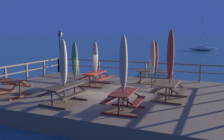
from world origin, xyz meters
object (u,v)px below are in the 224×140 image
at_px(patio_umbrella_tall_back_left, 170,55).
at_px(patio_umbrella_short_mid, 156,57).
at_px(patio_umbrella_tall_back_right, 75,60).
at_px(picnic_table_mid_centre, 64,90).
at_px(patio_umbrella_tall_mid_right, 123,63).
at_px(picnic_table_mid_right, 8,84).
at_px(sailboat_distant, 202,48).
at_px(picnic_table_front_left, 124,97).
at_px(picnic_table_front_right, 95,76).
at_px(picnic_table_back_left, 155,74).
at_px(lamp_post_hooked, 60,45).
at_px(picnic_table_back_right, 169,87).
at_px(patio_umbrella_short_back, 95,58).
at_px(patio_umbrella_tall_mid_left, 63,63).

relative_size(patio_umbrella_tall_back_left, patio_umbrella_short_mid, 1.24).
height_order(patio_umbrella_tall_back_left, patio_umbrella_tall_back_right, patio_umbrella_tall_back_left).
height_order(picnic_table_mid_centre, patio_umbrella_tall_mid_right, patio_umbrella_tall_mid_right).
xyz_separation_m(picnic_table_mid_right, sailboat_distant, (6.08, 49.87, -0.77)).
relative_size(picnic_table_front_left, patio_umbrella_tall_back_right, 0.66).
bearing_deg(patio_umbrella_short_mid, picnic_table_front_right, -148.49).
height_order(picnic_table_mid_centre, picnic_table_front_left, same).
bearing_deg(picnic_table_front_left, picnic_table_mid_right, 178.80).
distance_m(picnic_table_back_left, lamp_post_hooked, 7.54).
relative_size(picnic_table_back_right, sailboat_distant, 0.23).
distance_m(picnic_table_front_right, patio_umbrella_short_back, 1.05).
relative_size(picnic_table_mid_centre, lamp_post_hooked, 0.64).
distance_m(patio_umbrella_tall_mid_right, patio_umbrella_tall_back_right, 4.26).
bearing_deg(patio_umbrella_tall_back_left, sailboat_distant, 91.47).
bearing_deg(patio_umbrella_tall_mid_left, picnic_table_front_right, 96.80).
distance_m(picnic_table_mid_right, patio_umbrella_tall_back_left, 7.80).
bearing_deg(picnic_table_back_right, picnic_table_mid_right, -162.37).
relative_size(picnic_table_front_left, sailboat_distant, 0.22).
bearing_deg(patio_umbrella_tall_back_left, picnic_table_back_left, 113.55).
height_order(picnic_table_back_left, patio_umbrella_tall_back_right, patio_umbrella_tall_back_right).
relative_size(picnic_table_mid_right, patio_umbrella_tall_mid_left, 0.68).
bearing_deg(patio_umbrella_short_mid, picnic_table_back_left, -93.87).
bearing_deg(picnic_table_back_right, patio_umbrella_tall_mid_left, -150.41).
bearing_deg(patio_umbrella_tall_mid_right, sailboat_distant, 89.87).
height_order(picnic_table_back_right, picnic_table_mid_centre, same).
distance_m(picnic_table_front_right, patio_umbrella_tall_mid_left, 4.11).
distance_m(picnic_table_mid_centre, patio_umbrella_tall_mid_right, 3.04).
height_order(picnic_table_mid_right, sailboat_distant, sailboat_distant).
bearing_deg(sailboat_distant, picnic_table_mid_centre, -93.27).
bearing_deg(picnic_table_back_left, picnic_table_front_right, -149.49).
bearing_deg(picnic_table_mid_centre, patio_umbrella_tall_mid_left, 115.81).
relative_size(patio_umbrella_tall_back_left, patio_umbrella_tall_mid_left, 1.15).
bearing_deg(patio_umbrella_tall_back_left, picnic_table_front_right, 161.20).
height_order(patio_umbrella_tall_mid_right, lamp_post_hooked, lamp_post_hooked).
bearing_deg(patio_umbrella_tall_mid_right, picnic_table_back_right, 61.61).
bearing_deg(patio_umbrella_tall_mid_right, patio_umbrella_tall_back_right, 146.49).
distance_m(patio_umbrella_short_mid, patio_umbrella_tall_mid_right, 5.94).
xyz_separation_m(picnic_table_front_right, patio_umbrella_tall_mid_left, (0.47, -3.91, 1.20)).
bearing_deg(picnic_table_front_left, patio_umbrella_short_mid, 91.45).
bearing_deg(patio_umbrella_short_mid, sailboat_distant, 89.68).
xyz_separation_m(picnic_table_front_right, patio_umbrella_tall_back_right, (-0.32, -1.68, 1.08)).
xyz_separation_m(picnic_table_front_right, patio_umbrella_short_back, (-0.02, 0.08, 1.05)).
xyz_separation_m(picnic_table_front_left, patio_umbrella_tall_back_left, (1.32, 2.47, 1.47)).
xyz_separation_m(patio_umbrella_tall_mid_left, lamp_post_hooked, (-4.69, 6.67, 0.36)).
distance_m(patio_umbrella_short_back, patio_umbrella_tall_back_right, 1.79).
xyz_separation_m(picnic_table_back_left, patio_umbrella_tall_back_right, (-3.41, -3.51, 1.07)).
bearing_deg(picnic_table_back_right, picnic_table_front_left, -118.20).
distance_m(picnic_table_back_right, patio_umbrella_tall_back_right, 4.99).
height_order(picnic_table_front_left, patio_umbrella_tall_back_right, patio_umbrella_tall_back_right).
distance_m(picnic_table_front_left, patio_umbrella_short_back, 5.35).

